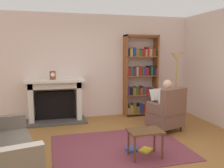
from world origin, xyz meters
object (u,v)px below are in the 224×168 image
at_px(bookshelf, 141,77).
at_px(side_table, 145,135).
at_px(sofa_floral, 4,151).
at_px(seated_reader, 164,103).
at_px(floor_lamp, 177,63).
at_px(armchair_reading, 167,112).
at_px(mantel_clock, 53,75).
at_px(fireplace, 55,99).

bearing_deg(bookshelf, side_table, -109.93).
relative_size(bookshelf, sofa_floral, 1.20).
bearing_deg(seated_reader, floor_lamp, -156.05).
bearing_deg(sofa_floral, armchair_reading, -84.89).
relative_size(mantel_clock, side_table, 0.36).
height_order(fireplace, seated_reader, seated_reader).
distance_m(mantel_clock, seated_reader, 2.69).
bearing_deg(bookshelf, floor_lamp, -51.27).
bearing_deg(mantel_clock, bookshelf, 3.32).
bearing_deg(fireplace, side_table, -61.53).
xyz_separation_m(bookshelf, floor_lamp, (0.62, -0.78, 0.42)).
height_order(bookshelf, seated_reader, bookshelf).
height_order(fireplace, mantel_clock, mantel_clock).
distance_m(sofa_floral, floor_lamp, 4.23).
distance_m(fireplace, side_table, 2.86).
bearing_deg(armchair_reading, floor_lamp, -149.01).
height_order(mantel_clock, sofa_floral, mantel_clock).
xyz_separation_m(sofa_floral, side_table, (2.16, -0.08, 0.07)).
bearing_deg(fireplace, floor_lamp, -14.31).
xyz_separation_m(seated_reader, sofa_floral, (-3.10, -1.14, -0.30)).
bearing_deg(bookshelf, fireplace, -179.14).
bearing_deg(mantel_clock, armchair_reading, -28.72).
height_order(fireplace, side_table, fireplace).
xyz_separation_m(bookshelf, side_table, (-0.92, -2.55, -0.65)).
xyz_separation_m(bookshelf, armchair_reading, (0.05, -1.44, -0.62)).
relative_size(mantel_clock, sofa_floral, 0.11).
bearing_deg(mantel_clock, side_table, -59.71).
bearing_deg(armchair_reading, seated_reader, -90.00).
height_order(armchair_reading, side_table, armchair_reading).
distance_m(armchair_reading, floor_lamp, 1.36).
distance_m(side_table, floor_lamp, 2.58).
xyz_separation_m(armchair_reading, sofa_floral, (-3.13, -1.03, -0.10)).
relative_size(sofa_floral, floor_lamp, 1.06).
height_order(bookshelf, side_table, bookshelf).
height_order(armchair_reading, sofa_floral, armchair_reading).
bearing_deg(sofa_floral, floor_lamp, -78.47).
bearing_deg(side_table, mantel_clock, 120.29).
relative_size(bookshelf, floor_lamp, 1.27).
xyz_separation_m(fireplace, seated_reader, (2.30, -1.30, 0.05)).
relative_size(fireplace, seated_reader, 1.28).
distance_m(sofa_floral, side_table, 2.16).
height_order(fireplace, floor_lamp, floor_lamp).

